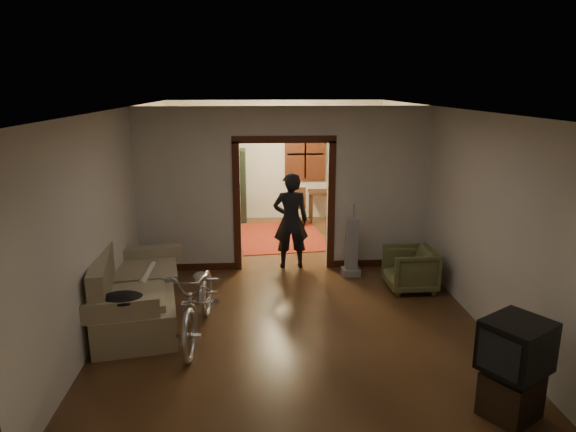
{
  "coord_description": "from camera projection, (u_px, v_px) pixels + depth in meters",
  "views": [
    {
      "loc": [
        -0.49,
        -7.84,
        3.13
      ],
      "look_at": [
        0.0,
        -0.3,
        1.2
      ],
      "focal_mm": 32.0,
      "sensor_mm": 36.0,
      "label": 1
    }
  ],
  "objects": [
    {
      "name": "jacket",
      "position": [
        122.0,
        299.0,
        6.07
      ],
      "size": [
        0.53,
        0.39,
        0.15
      ],
      "primitive_type": "ellipsoid",
      "color": "black",
      "rests_on": "sofa"
    },
    {
      "name": "tv_stand",
      "position": [
        511.0,
        395.0,
        4.96
      ],
      "size": [
        0.65,
        0.63,
        0.44
      ],
      "primitive_type": "cube",
      "rotation": [
        0.0,
        0.0,
        0.57
      ],
      "color": "black",
      "rests_on": "floor"
    },
    {
      "name": "desk_chair",
      "position": [
        296.0,
        206.0,
        11.67
      ],
      "size": [
        0.43,
        0.43,
        0.92
      ],
      "primitive_type": "cube",
      "rotation": [
        0.0,
        0.0,
        0.04
      ],
      "color": "black",
      "rests_on": "floor"
    },
    {
      "name": "oriental_rug",
      "position": [
        280.0,
        236.0,
        10.92
      ],
      "size": [
        2.04,
        2.52,
        0.02
      ],
      "primitive_type": "cube",
      "rotation": [
        0.0,
        0.0,
        0.12
      ],
      "color": "maroon",
      "rests_on": "floor"
    },
    {
      "name": "wall_right",
      "position": [
        443.0,
        197.0,
        8.2
      ],
      "size": [
        0.02,
        8.5,
        2.8
      ],
      "primitive_type": "cube",
      "color": "beige",
      "rests_on": "floor"
    },
    {
      "name": "rolled_paper",
      "position": [
        148.0,
        274.0,
        7.28
      ],
      "size": [
        0.1,
        0.82,
        0.1
      ],
      "primitive_type": "cylinder",
      "rotation": [
        1.57,
        0.0,
        0.0
      ],
      "color": "beige",
      "rests_on": "sofa"
    },
    {
      "name": "far_window",
      "position": [
        305.0,
        154.0,
        12.12
      ],
      "size": [
        0.98,
        0.06,
        1.28
      ],
      "primitive_type": "cube",
      "color": "black",
      "rests_on": "wall_back"
    },
    {
      "name": "bicycle",
      "position": [
        199.0,
        299.0,
        6.5
      ],
      "size": [
        0.79,
        1.93,
        0.99
      ],
      "primitive_type": "imported",
      "rotation": [
        0.0,
        0.0,
        -0.07
      ],
      "color": "silver",
      "rests_on": "floor"
    },
    {
      "name": "chandelier",
      "position": [
        279.0,
        125.0,
        10.22
      ],
      "size": [
        0.24,
        0.24,
        0.24
      ],
      "primitive_type": "sphere",
      "color": "#FFE0A5",
      "rests_on": "ceiling"
    },
    {
      "name": "desk",
      "position": [
        329.0,
        206.0,
        12.13
      ],
      "size": [
        1.04,
        0.72,
        0.71
      ],
      "primitive_type": "cube",
      "rotation": [
        0.0,
        0.0,
        0.21
      ],
      "color": "black",
      "rests_on": "floor"
    },
    {
      "name": "globe",
      "position": [
        226.0,
        139.0,
        11.64
      ],
      "size": [
        0.28,
        0.28,
        0.28
      ],
      "primitive_type": "sphere",
      "color": "#1E5972",
      "rests_on": "locker"
    },
    {
      "name": "light_switch",
      "position": [
        345.0,
        198.0,
        8.79
      ],
      "size": [
        0.08,
        0.01,
        0.12
      ],
      "primitive_type": "cube",
      "color": "silver",
      "rests_on": "partition_wall"
    },
    {
      "name": "wall_back",
      "position": [
        276.0,
        160.0,
        12.15
      ],
      "size": [
        5.0,
        0.02,
        2.8
      ],
      "primitive_type": "cube",
      "color": "beige",
      "rests_on": "floor"
    },
    {
      "name": "door_casing",
      "position": [
        284.0,
        207.0,
        8.84
      ],
      "size": [
        1.74,
        0.2,
        2.32
      ],
      "primitive_type": "cube",
      "color": "#39170D",
      "rests_on": "floor"
    },
    {
      "name": "partition_wall",
      "position": [
        284.0,
        189.0,
        8.76
      ],
      "size": [
        5.0,
        0.14,
        2.8
      ],
      "primitive_type": "cube",
      "color": "beige",
      "rests_on": "floor"
    },
    {
      "name": "locker",
      "position": [
        228.0,
        186.0,
        11.91
      ],
      "size": [
        0.86,
        0.49,
        1.71
      ],
      "primitive_type": "cube",
      "rotation": [
        0.0,
        0.0,
        0.02
      ],
      "color": "black",
      "rests_on": "floor"
    },
    {
      "name": "crt_tv",
      "position": [
        517.0,
        346.0,
        4.83
      ],
      "size": [
        0.77,
        0.75,
        0.5
      ],
      "primitive_type": "cube",
      "rotation": [
        0.0,
        0.0,
        0.57
      ],
      "color": "black",
      "rests_on": "tv_stand"
    },
    {
      "name": "person",
      "position": [
        291.0,
        221.0,
        8.92
      ],
      "size": [
        0.64,
        0.43,
        1.69
      ],
      "primitive_type": "imported",
      "rotation": [
        0.0,
        0.0,
        3.19
      ],
      "color": "black",
      "rests_on": "floor"
    },
    {
      "name": "sofa",
      "position": [
        136.0,
        284.0,
        6.99
      ],
      "size": [
        1.38,
        2.36,
        1.02
      ],
      "primitive_type": "cube",
      "rotation": [
        0.0,
        0.0,
        0.18
      ],
      "color": "#77704F",
      "rests_on": "floor"
    },
    {
      "name": "armchair",
      "position": [
        410.0,
        269.0,
        8.03
      ],
      "size": [
        0.76,
        0.74,
        0.67
      ],
      "primitive_type": "imported",
      "rotation": [
        0.0,
        0.0,
        -1.54
      ],
      "color": "brown",
      "rests_on": "floor"
    },
    {
      "name": "wall_left",
      "position": [
        125.0,
        201.0,
        7.88
      ],
      "size": [
        0.02,
        8.5,
        2.8
      ],
      "primitive_type": "cube",
      "color": "beige",
      "rests_on": "floor"
    },
    {
      "name": "vacuum",
      "position": [
        352.0,
        247.0,
        8.6
      ],
      "size": [
        0.34,
        0.29,
        0.99
      ],
      "primitive_type": "cube",
      "rotation": [
        0.0,
        0.0,
        0.19
      ],
      "color": "gray",
      "rests_on": "floor"
    },
    {
      "name": "floor",
      "position": [
        287.0,
        282.0,
        8.39
      ],
      "size": [
        5.0,
        8.5,
        0.01
      ],
      "primitive_type": "cube",
      "color": "#392212",
      "rests_on": "ground"
    },
    {
      "name": "ceiling",
      "position": [
        287.0,
        108.0,
        7.69
      ],
      "size": [
        5.0,
        8.5,
        0.01
      ],
      "primitive_type": "cube",
      "color": "white",
      "rests_on": "floor"
    }
  ]
}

